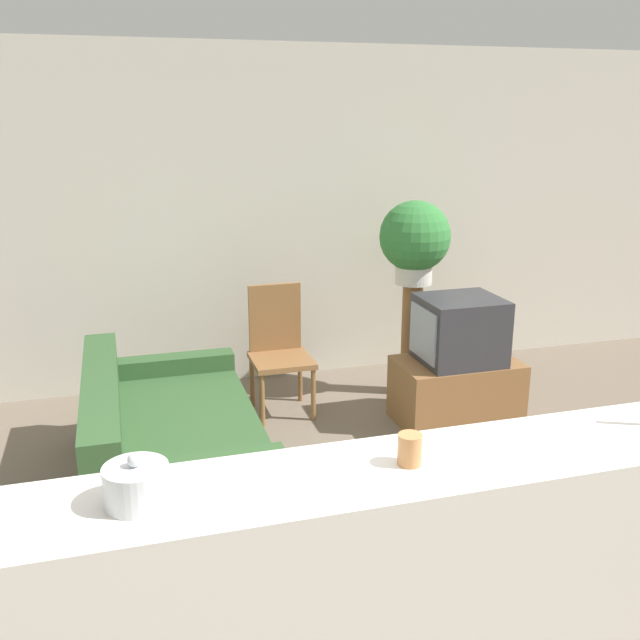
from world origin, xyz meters
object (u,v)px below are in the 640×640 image
Objects in this scene: wooden_chair at (279,345)px; couch at (168,445)px; decorative_bowl at (136,485)px; potted_plant at (415,239)px; television at (459,330)px.

couch is at bearing -134.19° from wooden_chair.
wooden_chair is (0.91, 0.93, 0.25)m from couch.
wooden_chair is 3.27m from decorative_bowl.
television is at bearing -81.32° from potted_plant.
decorative_bowl is at bearing -125.84° from potted_plant.
couch is 1.32m from wooden_chair.
wooden_chair reaches higher than couch.
potted_plant is (-0.09, 0.61, 0.55)m from television.
television is 2.97× the size of decorative_bowl.
television is at bearing -26.19° from wooden_chair.
wooden_chair is at bearing -178.33° from potted_plant.
couch is at bearing 84.36° from decorative_bowl.
couch is at bearing -170.38° from television.
potted_plant is at bearing 1.67° from wooden_chair.
potted_plant is at bearing 54.16° from decorative_bowl.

